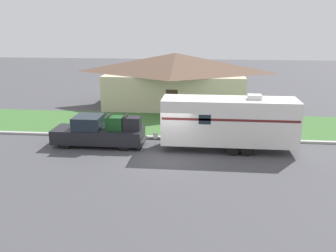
# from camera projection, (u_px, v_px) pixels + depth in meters

# --- Properties ---
(ground_plane) EXTENTS (120.00, 120.00, 0.00)m
(ground_plane) POSITION_uv_depth(u_px,v_px,m) (169.00, 158.00, 21.54)
(ground_plane) COLOR #47474C
(curb_strip) EXTENTS (80.00, 0.30, 0.14)m
(curb_strip) POSITION_uv_depth(u_px,v_px,m) (174.00, 138.00, 25.11)
(curb_strip) COLOR #ADADA8
(curb_strip) RESTS_ON ground_plane
(lawn_strip) EXTENTS (80.00, 7.00, 0.03)m
(lawn_strip) POSITION_uv_depth(u_px,v_px,m) (178.00, 124.00, 28.63)
(lawn_strip) COLOR #3D6B33
(lawn_strip) RESTS_ON ground_plane
(house_across_street) EXTENTS (13.34, 7.85, 4.86)m
(house_across_street) POSITION_uv_depth(u_px,v_px,m) (175.00, 78.00, 34.74)
(house_across_street) COLOR beige
(house_across_street) RESTS_ON ground_plane
(pickup_truck) EXTENTS (5.77, 2.01, 2.03)m
(pickup_truck) POSITION_uv_depth(u_px,v_px,m) (99.00, 132.00, 23.55)
(pickup_truck) COLOR black
(pickup_truck) RESTS_ON ground_plane
(travel_trailer) EXTENTS (9.04, 2.33, 3.46)m
(travel_trailer) POSITION_uv_depth(u_px,v_px,m) (229.00, 121.00, 22.50)
(travel_trailer) COLOR black
(travel_trailer) RESTS_ON ground_plane
(mailbox) EXTENTS (0.48, 0.20, 1.34)m
(mailbox) POSITION_uv_depth(u_px,v_px,m) (209.00, 122.00, 25.46)
(mailbox) COLOR brown
(mailbox) RESTS_ON ground_plane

